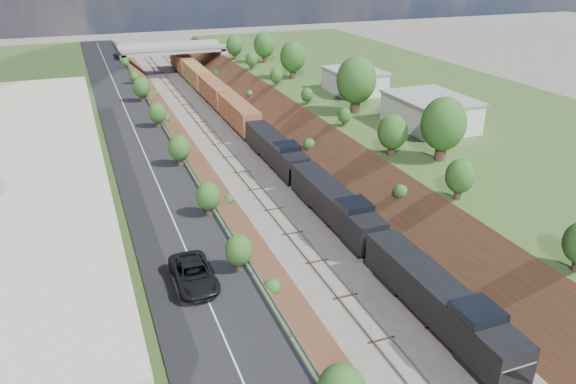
% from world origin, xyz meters
% --- Properties ---
extents(platform_right, '(44.00, 180.00, 5.00)m').
position_xyz_m(platform_right, '(33.00, 60.00, 2.50)').
color(platform_right, '#415C26').
rests_on(platform_right, ground).
extents(embankment_left, '(10.00, 180.00, 10.00)m').
position_xyz_m(embankment_left, '(-11.00, 60.00, 0.00)').
color(embankment_left, brown).
rests_on(embankment_left, ground).
extents(embankment_right, '(10.00, 180.00, 10.00)m').
position_xyz_m(embankment_right, '(11.00, 60.00, 0.00)').
color(embankment_right, brown).
rests_on(embankment_right, ground).
extents(rail_left_track, '(1.58, 180.00, 0.18)m').
position_xyz_m(rail_left_track, '(-2.60, 60.00, 0.09)').
color(rail_left_track, gray).
rests_on(rail_left_track, ground).
extents(rail_right_track, '(1.58, 180.00, 0.18)m').
position_xyz_m(rail_right_track, '(2.60, 60.00, 0.09)').
color(rail_right_track, gray).
rests_on(rail_right_track, ground).
extents(road, '(8.00, 180.00, 0.10)m').
position_xyz_m(road, '(-15.50, 60.00, 5.05)').
color(road, black).
rests_on(road, platform_left).
extents(guardrail, '(0.10, 171.00, 0.70)m').
position_xyz_m(guardrail, '(-11.40, 59.80, 5.55)').
color(guardrail, '#99999E').
rests_on(guardrail, platform_left).
extents(commercial_building, '(14.30, 62.30, 7.00)m').
position_xyz_m(commercial_building, '(-28.00, 38.00, 8.51)').
color(commercial_building, brown).
rests_on(commercial_building, platform_left).
extents(overpass, '(24.50, 8.30, 7.40)m').
position_xyz_m(overpass, '(0.00, 122.00, 4.92)').
color(overpass, gray).
rests_on(overpass, ground).
extents(white_building_near, '(9.00, 12.00, 4.00)m').
position_xyz_m(white_building_near, '(23.50, 52.00, 7.00)').
color(white_building_near, silver).
rests_on(white_building_near, platform_right).
extents(white_building_far, '(8.00, 10.00, 3.60)m').
position_xyz_m(white_building_far, '(23.00, 74.00, 6.80)').
color(white_building_far, silver).
rests_on(white_building_far, platform_right).
extents(tree_right_large, '(5.25, 5.25, 7.61)m').
position_xyz_m(tree_right_large, '(17.00, 40.00, 9.38)').
color(tree_right_large, '#473323').
rests_on(tree_right_large, platform_right).
extents(tree_left_crest, '(2.45, 2.45, 3.55)m').
position_xyz_m(tree_left_crest, '(-11.80, 20.00, 7.04)').
color(tree_left_crest, '#473323').
rests_on(tree_left_crest, platform_left).
extents(freight_train, '(3.07, 123.73, 4.59)m').
position_xyz_m(freight_train, '(2.60, 73.78, 2.59)').
color(freight_train, black).
rests_on(freight_train, ground).
extents(suv, '(2.94, 6.23, 1.72)m').
position_xyz_m(suv, '(-15.96, 23.80, 5.96)').
color(suv, black).
rests_on(suv, road).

